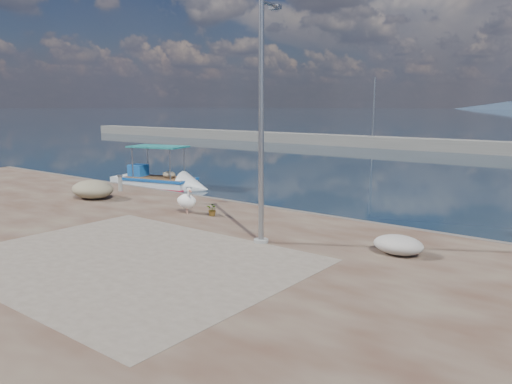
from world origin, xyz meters
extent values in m
plane|color=#162635|center=(0.00, 0.00, 0.00)|extent=(1400.00, 1400.00, 0.00)
cube|color=gray|center=(1.00, -3.00, 0.50)|extent=(9.00, 7.00, 0.01)
cube|color=gray|center=(0.00, 40.00, 0.60)|extent=(120.00, 2.20, 1.20)
cylinder|color=gray|center=(-12.00, 40.00, 4.00)|extent=(0.16, 0.16, 7.00)
cube|color=white|center=(-9.86, 7.57, 0.07)|extent=(5.93, 3.13, 0.93)
cube|color=#1954A2|center=(-9.86, 7.57, 0.49)|extent=(4.41, 2.82, 0.14)
cube|color=#AE1529|center=(-9.86, 7.57, 0.02)|extent=(4.40, 2.80, 0.12)
cube|color=#1954A2|center=(-11.24, 7.24, 0.88)|extent=(1.06, 1.06, 0.68)
cube|color=#1B6C6C|center=(-9.86, 7.57, 2.29)|extent=(3.44, 2.44, 0.08)
cylinder|color=tan|center=(-2.06, 2.11, 0.63)|extent=(0.03, 0.03, 0.26)
cylinder|color=tan|center=(-1.95, 2.05, 0.63)|extent=(0.03, 0.03, 0.26)
ellipsoid|color=white|center=(-2.00, 2.08, 0.97)|extent=(0.92, 0.77, 0.56)
cylinder|color=white|center=(-1.78, 1.98, 1.25)|extent=(0.21, 0.17, 0.48)
sphere|color=white|center=(-1.75, 1.96, 1.46)|extent=(0.16, 0.16, 0.16)
cone|color=#DF7456|center=(-1.58, 1.88, 1.42)|extent=(0.38, 0.24, 0.12)
cylinder|color=gray|center=(2.72, 0.56, 4.00)|extent=(0.16, 0.16, 7.00)
cylinder|color=gray|center=(2.72, 0.56, 0.55)|extent=(0.44, 0.44, 0.10)
cube|color=gray|center=(2.72, 1.21, 7.35)|extent=(0.35, 0.18, 0.12)
cylinder|color=gray|center=(-3.30, 3.48, 0.83)|extent=(0.17, 0.17, 0.65)
cylinder|color=gray|center=(-3.30, 3.48, 1.15)|extent=(0.22, 0.22, 0.06)
cylinder|color=gray|center=(-8.14, 3.64, 0.87)|extent=(0.19, 0.19, 0.74)
cylinder|color=gray|center=(-8.14, 3.64, 1.24)|extent=(0.26, 0.26, 0.06)
imported|color=#33722D|center=(-0.90, 2.33, 0.74)|extent=(0.45, 0.40, 0.49)
ellipsoid|color=#B7AD88|center=(-7.53, 1.70, 0.90)|extent=(2.07, 1.61, 0.80)
ellipsoid|color=#B8B1AB|center=(6.44, 1.95, 0.76)|extent=(1.39, 1.05, 0.52)
camera|label=1|loc=(11.51, -11.00, 4.58)|focal=35.00mm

